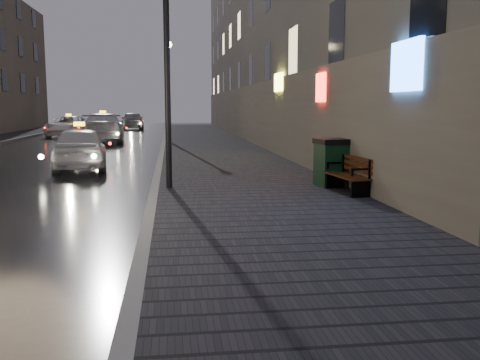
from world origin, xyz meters
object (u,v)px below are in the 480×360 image
object	(u,v)px
lamp_near	(167,45)
taxi_near	(80,148)
lamp_far	(169,79)
taxi_far	(69,126)
trash_bin	(332,162)
taxi_mid	(103,128)
bench	(350,174)
car_far	(132,121)

from	to	relation	value
lamp_near	taxi_near	distance (m)	6.81
lamp_far	taxi_far	world-z (taller)	lamp_far
trash_bin	taxi_near	xyz separation A→B (m)	(-6.89, 5.68, -0.02)
trash_bin	taxi_mid	distance (m)	20.93
taxi_near	taxi_far	bearing A→B (deg)	-85.55
taxi_near	taxi_far	world-z (taller)	taxi_near
taxi_near	taxi_far	distance (m)	20.26
bench	car_far	size ratio (longest dim) A/B	0.36
car_far	bench	bearing A→B (deg)	95.00
lamp_near	trash_bin	size ratio (longest dim) A/B	4.57
taxi_mid	bench	bearing A→B (deg)	105.70
lamp_near	lamp_far	world-z (taller)	same
lamp_near	lamp_far	size ratio (longest dim) A/B	1.00
taxi_near	taxi_mid	world-z (taller)	taxi_mid
lamp_near	car_far	world-z (taller)	lamp_near
trash_bin	lamp_far	bearing A→B (deg)	95.60
bench	car_far	distance (m)	37.85
taxi_near	car_far	distance (m)	30.41
taxi_far	lamp_near	bearing A→B (deg)	-70.53
lamp_far	taxi_near	size ratio (longest dim) A/B	1.26
taxi_mid	taxi_far	distance (m)	6.85
lamp_far	taxi_near	bearing A→B (deg)	-105.61
lamp_far	bench	distance (m)	17.94
lamp_near	car_far	bearing A→B (deg)	95.35
bench	taxi_near	distance (m)	9.69
lamp_far	taxi_near	distance (m)	11.27
lamp_far	taxi_far	distance (m)	11.95
lamp_far	taxi_near	xyz separation A→B (m)	(-2.94, -10.52, -2.77)
taxi_mid	car_far	world-z (taller)	taxi_mid
lamp_far	taxi_far	xyz separation A→B (m)	(-6.91, 9.35, -2.78)
trash_bin	taxi_mid	world-z (taller)	taxi_mid
lamp_far	bench	world-z (taller)	lamp_far
lamp_near	taxi_mid	xyz separation A→B (m)	(-3.86, 19.22, -2.65)
car_far	taxi_mid	bearing A→B (deg)	81.99
lamp_far	taxi_mid	distance (m)	5.68
taxi_near	car_far	size ratio (longest dim) A/B	0.91
lamp_near	taxi_near	xyz separation A→B (m)	(-2.94, 5.48, -2.77)
lamp_near	taxi_mid	distance (m)	19.78
lamp_far	trash_bin	distance (m)	16.90
lamp_far	trash_bin	world-z (taller)	lamp_far
taxi_mid	taxi_far	xyz separation A→B (m)	(-3.05, 6.13, -0.13)
lamp_near	trash_bin	xyz separation A→B (m)	(3.95, -0.20, -2.75)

